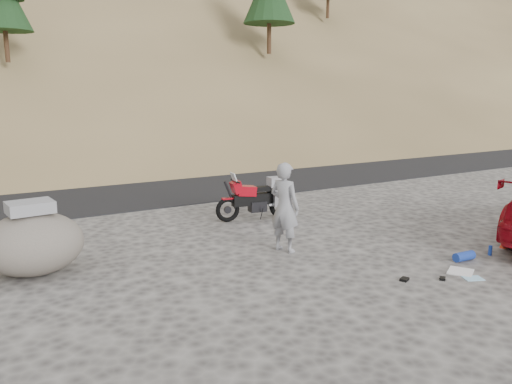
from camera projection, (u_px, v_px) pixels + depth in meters
ground at (325, 258)px, 9.41m from camera, size 140.00×140.00×0.00m
road at (162, 184)px, 17.04m from camera, size 120.00×7.00×0.05m
motorcycle at (259, 198)px, 12.25m from camera, size 2.04×0.74×1.22m
man at (284, 251)px, 9.84m from camera, size 0.63×0.75×1.76m
boulder at (33, 243)px, 8.46m from camera, size 1.79×1.57×1.26m
gear_white_cloth at (461, 272)px, 8.65m from camera, size 0.58×0.57×0.01m
gear_blue_mat at (464, 256)px, 9.22m from camera, size 0.44×0.20×0.17m
gear_bottle at (490, 250)px, 9.54m from camera, size 0.08×0.08×0.19m
gear_funnel at (504, 243)px, 10.00m from camera, size 0.19×0.19×0.20m
gear_glove_a at (404, 279)px, 8.25m from camera, size 0.19×0.17×0.05m
gear_glove_b at (442, 279)px, 8.29m from camera, size 0.16×0.15×0.04m
gear_blue_cloth at (473, 278)px, 8.34m from camera, size 0.37×0.33×0.01m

